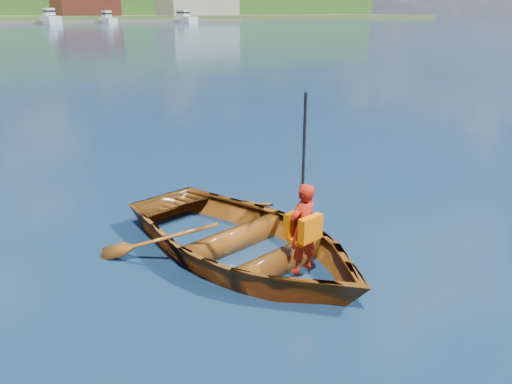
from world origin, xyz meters
name	(u,v)px	position (x,y,z in m)	size (l,w,h in m)	color
ground	(279,230)	(0.00, 0.00, 0.00)	(600.00, 600.00, 0.00)	#13223F
rowboat	(243,240)	(-0.92, -0.44, 0.26)	(3.46, 4.38, 0.82)	brown
child_paddler	(303,228)	(-0.61, -1.30, 0.67)	(0.45, 0.39, 2.14)	#A8190C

